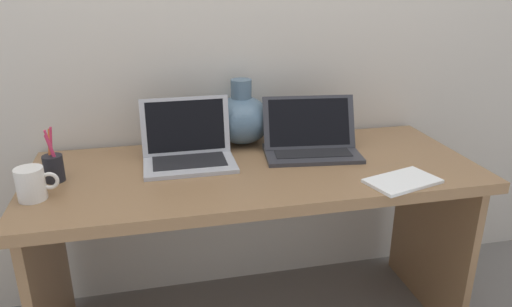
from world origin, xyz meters
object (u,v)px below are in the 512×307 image
Objects in this scene: green_vase at (241,118)px; pen_cup at (54,167)px; coffee_mug at (32,184)px; laptop_right at (310,139)px; notebook_stack at (402,181)px; laptop_left at (188,146)px.

pen_cup is at bearing -160.54° from green_vase.
green_vase is at bearing 27.21° from coffee_mug.
laptop_right is 0.40m from notebook_stack.
coffee_mug is (-0.73, -0.37, -0.05)m from green_vase.
green_vase reaches higher than coffee_mug.
coffee_mug is 0.14m from pen_cup.
green_vase is 0.82m from coffee_mug.
pen_cup reaches higher than coffee_mug.
laptop_left is at bearing 10.34° from pen_cup.
pen_cup is (-0.92, -0.07, -0.00)m from laptop_right.
notebook_stack is (0.45, -0.51, -0.10)m from green_vase.
green_vase is 0.69m from notebook_stack.
laptop_right is 1.61× the size of notebook_stack.
notebook_stack is 1.18m from coffee_mug.
laptop_right is 2.05× the size of pen_cup.
green_vase is 2.08× the size of coffee_mug.
notebook_stack is at bearing -49.02° from green_vase.
laptop_right is at bearing 11.84° from coffee_mug.
pen_cup is at bearing -175.65° from laptop_right.
laptop_left reaches higher than pen_cup.
laptop_left is at bearing 23.45° from coffee_mug.
laptop_right is 0.92m from pen_cup.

